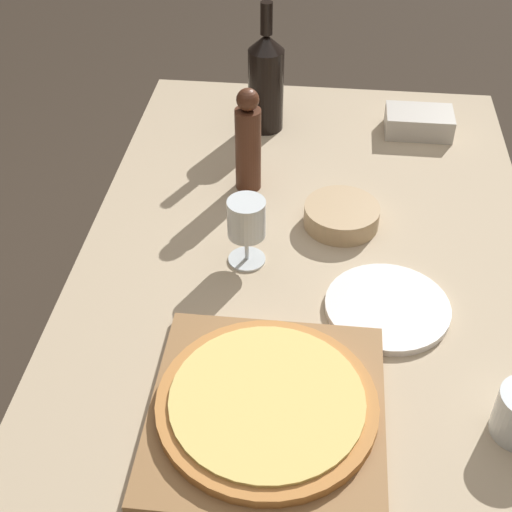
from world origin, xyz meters
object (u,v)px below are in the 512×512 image
at_px(pizza, 267,403).
at_px(wine_glass, 246,221).
at_px(wine_bottle, 266,81).
at_px(small_bowl, 342,215).
at_px(pepper_mill, 248,142).

relative_size(pizza, wine_glass, 2.43).
distance_m(wine_bottle, small_bowl, 0.43).
bearing_deg(small_bowl, pepper_mill, 150.75).
xyz_separation_m(wine_bottle, wine_glass, (0.01, -0.51, -0.03)).
bearing_deg(pepper_mill, small_bowl, -29.25).
bearing_deg(wine_bottle, small_bowl, -62.83).
xyz_separation_m(pizza, wine_glass, (-0.07, 0.36, 0.07)).
bearing_deg(small_bowl, wine_glass, -143.11).
distance_m(wine_bottle, pepper_mill, 0.26).
xyz_separation_m(wine_bottle, small_bowl, (0.19, -0.37, -0.10)).
bearing_deg(pizza, pepper_mill, 99.21).
height_order(pepper_mill, small_bowl, pepper_mill).
bearing_deg(pizza, small_bowl, 77.95).
distance_m(pizza, small_bowl, 0.50).
distance_m(pepper_mill, wine_glass, 0.25).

